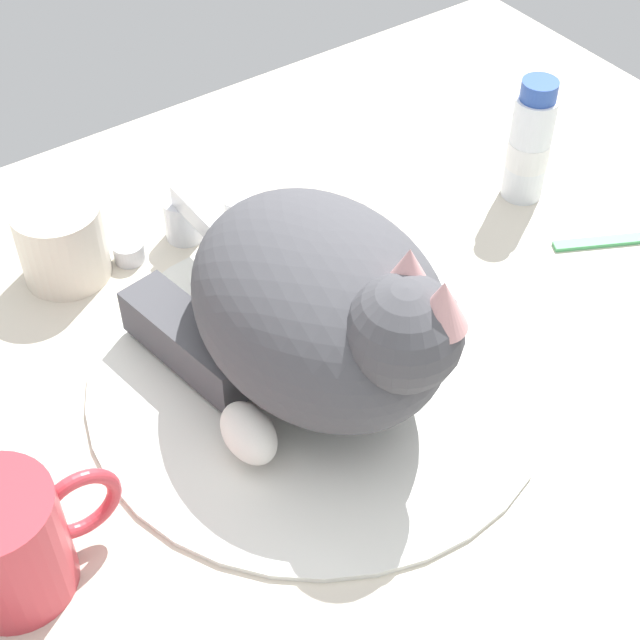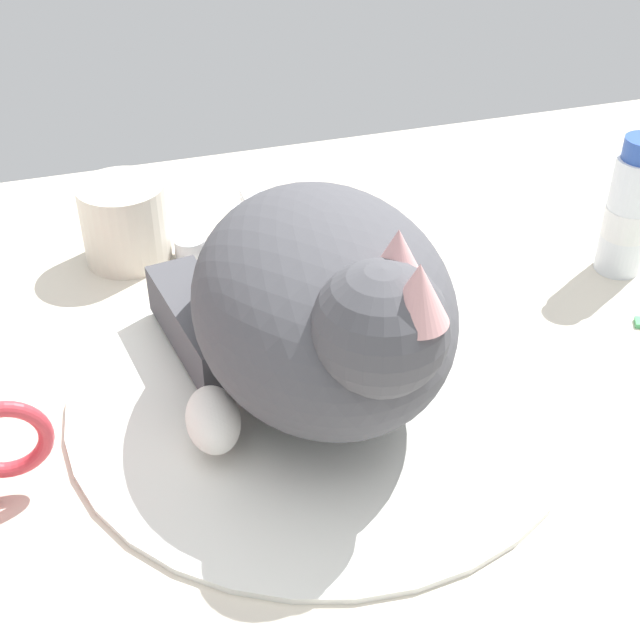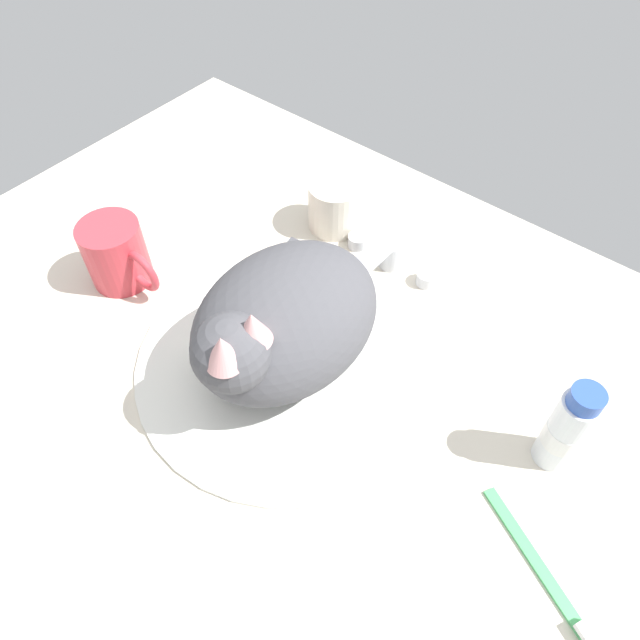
{
  "view_description": "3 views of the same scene",
  "coord_description": "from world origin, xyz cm",
  "px_view_note": "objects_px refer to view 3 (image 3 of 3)",
  "views": [
    {
      "loc": [
        -29.57,
        -42.52,
        57.91
      ],
      "look_at": [
        -0.73,
        -1.26,
        7.9
      ],
      "focal_mm": 54.85,
      "sensor_mm": 36.0,
      "label": 1
    },
    {
      "loc": [
        -14.45,
        -46.57,
        42.12
      ],
      "look_at": [
        0.08,
        0.75,
        6.02
      ],
      "focal_mm": 49.57,
      "sensor_mm": 36.0,
      "label": 2
    },
    {
      "loc": [
        28.89,
        -29.67,
        58.37
      ],
      "look_at": [
        2.19,
        3.2,
        6.62
      ],
      "focal_mm": 33.29,
      "sensor_mm": 36.0,
      "label": 3
    }
  ],
  "objects_px": {
    "toothpaste_bottle": "(567,429)",
    "faucet": "(386,256)",
    "cat": "(280,322)",
    "coffee_mug": "(117,254)",
    "rinse_cup": "(335,205)",
    "toothbrush": "(544,572)"
  },
  "relations": [
    {
      "from": "toothpaste_bottle",
      "to": "rinse_cup",
      "type": "bearing_deg",
      "value": 160.53
    },
    {
      "from": "coffee_mug",
      "to": "cat",
      "type": "bearing_deg",
      "value": 5.78
    },
    {
      "from": "faucet",
      "to": "cat",
      "type": "relative_size",
      "value": 0.54
    },
    {
      "from": "faucet",
      "to": "rinse_cup",
      "type": "bearing_deg",
      "value": 164.68
    },
    {
      "from": "coffee_mug",
      "to": "toothbrush",
      "type": "distance_m",
      "value": 0.61
    },
    {
      "from": "rinse_cup",
      "to": "faucet",
      "type": "bearing_deg",
      "value": -15.32
    },
    {
      "from": "cat",
      "to": "toothpaste_bottle",
      "type": "xyz_separation_m",
      "value": [
        0.3,
        0.09,
        -0.03
      ]
    },
    {
      "from": "toothpaste_bottle",
      "to": "faucet",
      "type": "bearing_deg",
      "value": 159.04
    },
    {
      "from": "toothpaste_bottle",
      "to": "toothbrush",
      "type": "distance_m",
      "value": 0.14
    },
    {
      "from": "rinse_cup",
      "to": "toothbrush",
      "type": "distance_m",
      "value": 0.53
    },
    {
      "from": "rinse_cup",
      "to": "toothbrush",
      "type": "height_order",
      "value": "rinse_cup"
    },
    {
      "from": "coffee_mug",
      "to": "toothpaste_bottle",
      "type": "bearing_deg",
      "value": 11.91
    },
    {
      "from": "cat",
      "to": "coffee_mug",
      "type": "bearing_deg",
      "value": -174.22
    },
    {
      "from": "cat",
      "to": "coffee_mug",
      "type": "relative_size",
      "value": 2.18
    },
    {
      "from": "faucet",
      "to": "coffee_mug",
      "type": "distance_m",
      "value": 0.35
    },
    {
      "from": "rinse_cup",
      "to": "cat",
      "type": "bearing_deg",
      "value": -65.41
    },
    {
      "from": "cat",
      "to": "coffee_mug",
      "type": "xyz_separation_m",
      "value": [
        -0.26,
        -0.03,
        -0.04
      ]
    },
    {
      "from": "coffee_mug",
      "to": "toothbrush",
      "type": "bearing_deg",
      "value": 0.08
    },
    {
      "from": "coffee_mug",
      "to": "rinse_cup",
      "type": "height_order",
      "value": "coffee_mug"
    },
    {
      "from": "rinse_cup",
      "to": "toothpaste_bottle",
      "type": "relative_size",
      "value": 0.62
    },
    {
      "from": "toothbrush",
      "to": "faucet",
      "type": "bearing_deg",
      "value": 146.22
    },
    {
      "from": "faucet",
      "to": "cat",
      "type": "height_order",
      "value": "cat"
    }
  ]
}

